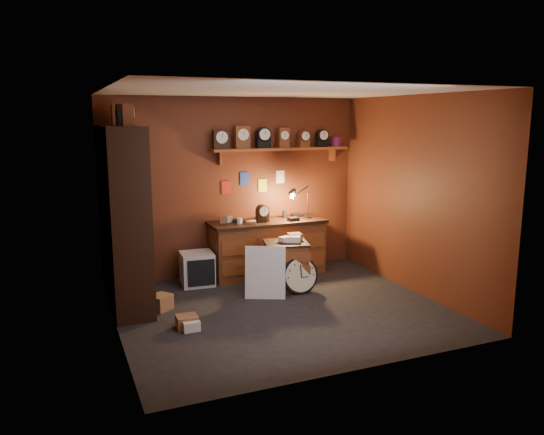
{
  "coord_description": "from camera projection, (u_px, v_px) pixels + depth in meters",
  "views": [
    {
      "loc": [
        -2.56,
        -5.87,
        2.4
      ],
      "look_at": [
        0.02,
        0.35,
        1.12
      ],
      "focal_mm": 35.0,
      "sensor_mm": 36.0,
      "label": 1
    }
  ],
  "objects": [
    {
      "name": "floor_box_c",
      "position": [
        161.0,
        303.0,
        6.69
      ],
      "size": [
        0.34,
        0.33,
        0.19
      ],
      "primitive_type": "cube",
      "rotation": [
        0.0,
        0.0,
        0.66
      ],
      "color": "#91623F",
      "rests_on": "ground"
    },
    {
      "name": "shelving_unit",
      "position": [
        121.0,
        209.0,
        6.72
      ],
      "size": [
        0.47,
        1.6,
        2.58
      ],
      "color": "black",
      "rests_on": "ground"
    },
    {
      "name": "big_round_clock",
      "position": [
        300.0,
        275.0,
        7.3
      ],
      "size": [
        0.52,
        0.17,
        0.52
      ],
      "color": "black",
      "rests_on": "ground"
    },
    {
      "name": "mini_fridge",
      "position": [
        197.0,
        269.0,
        7.68
      ],
      "size": [
        0.49,
        0.51,
        0.47
      ],
      "rotation": [
        0.0,
        0.0,
        -0.07
      ],
      "color": "silver",
      "rests_on": "ground"
    },
    {
      "name": "floor_box_a",
      "position": [
        187.0,
        322.0,
        6.13
      ],
      "size": [
        0.24,
        0.21,
        0.15
      ],
      "primitive_type": "cube",
      "rotation": [
        0.0,
        0.0,
        -0.03
      ],
      "color": "#91623F",
      "rests_on": "ground"
    },
    {
      "name": "floor",
      "position": [
        281.0,
        309.0,
        6.74
      ],
      "size": [
        4.0,
        4.0,
        0.0
      ],
      "primitive_type": "plane",
      "color": "black",
      "rests_on": "ground"
    },
    {
      "name": "room_shell",
      "position": [
        281.0,
        173.0,
        6.53
      ],
      "size": [
        4.02,
        3.62,
        2.71
      ],
      "color": "#602A16",
      "rests_on": "ground"
    },
    {
      "name": "low_cabinet",
      "position": [
        286.0,
        263.0,
        7.48
      ],
      "size": [
        0.7,
        0.63,
        0.77
      ],
      "rotation": [
        0.0,
        0.0,
        -0.24
      ],
      "color": "brown",
      "rests_on": "ground"
    },
    {
      "name": "white_panel",
      "position": [
        265.0,
        297.0,
        7.17
      ],
      "size": [
        0.55,
        0.36,
        0.72
      ],
      "primitive_type": "cube",
      "rotation": [
        -0.17,
        0.0,
        -0.42
      ],
      "color": "silver",
      "rests_on": "ground"
    },
    {
      "name": "floor_box_b",
      "position": [
        190.0,
        324.0,
        6.08
      ],
      "size": [
        0.2,
        0.24,
        0.12
      ],
      "primitive_type": "cube",
      "rotation": [
        0.0,
        0.0,
        0.03
      ],
      "color": "white",
      "rests_on": "ground"
    },
    {
      "name": "workbench",
      "position": [
        267.0,
        245.0,
        8.14
      ],
      "size": [
        1.78,
        0.66,
        1.36
      ],
      "color": "brown",
      "rests_on": "ground"
    }
  ]
}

